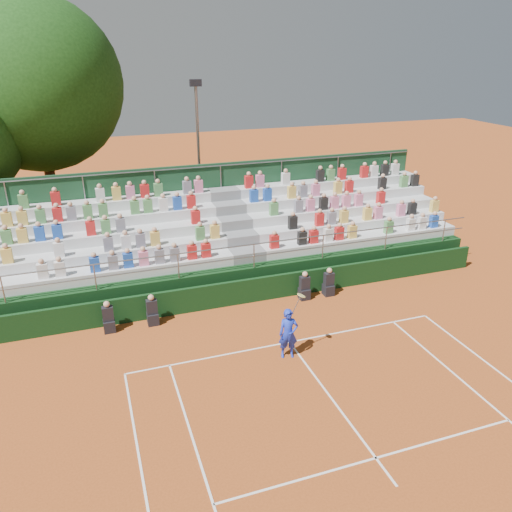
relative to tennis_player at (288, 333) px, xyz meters
name	(u,v)px	position (x,y,z in m)	size (l,w,h in m)	color
ground	(290,342)	(0.37, 0.74, -0.86)	(90.00, 90.00, 0.00)	#A64B1B
courtside_wall	(258,289)	(0.37, 3.94, -0.36)	(20.00, 0.15, 1.00)	black
line_officials	(229,300)	(-0.96, 3.49, -0.38)	(8.97, 0.40, 1.19)	black
grandstand	(234,246)	(0.36, 7.18, 0.23)	(20.00, 5.20, 4.40)	black
tennis_player	(288,333)	(0.00, 0.00, 0.00)	(0.88, 0.53, 2.22)	#1A31C6
tree_east	(35,84)	(-7.17, 13.88, 6.81)	(8.03, 8.03, 11.69)	#322012
floodlight_mast	(198,143)	(0.38, 13.64, 3.70)	(0.60, 0.25, 7.77)	gray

